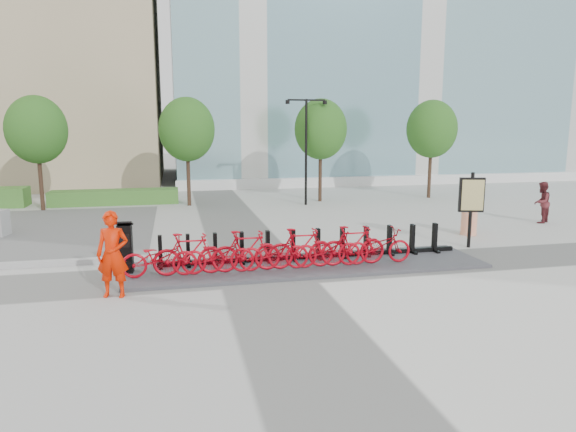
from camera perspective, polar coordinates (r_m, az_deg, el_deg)
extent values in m
plane|color=beige|center=(13.45, -2.78, -6.29)|extent=(120.00, 120.00, 0.00)
cube|color=teal|center=(42.76, 10.60, 20.94)|extent=(32.00, 16.00, 24.00)
cube|color=#316B21|center=(26.30, -18.65, 2.01)|extent=(6.00, 1.20, 0.70)
cylinder|color=black|center=(25.50, -25.80, 3.90)|extent=(0.18, 0.18, 3.00)
ellipsoid|color=#285E22|center=(25.40, -26.16, 8.61)|extent=(2.60, 2.60, 2.99)
cylinder|color=black|center=(24.84, -11.01, 4.58)|extent=(0.18, 0.18, 3.00)
ellipsoid|color=#285E22|center=(24.73, -11.17, 9.43)|extent=(2.60, 2.60, 2.99)
cylinder|color=black|center=(25.84, 3.60, 4.95)|extent=(0.18, 0.18, 3.00)
ellipsoid|color=#285E22|center=(25.74, 3.65, 9.61)|extent=(2.60, 2.60, 2.99)
cylinder|color=black|center=(28.11, 15.48, 5.01)|extent=(0.18, 0.18, 3.00)
ellipsoid|color=#285E22|center=(28.02, 15.68, 9.29)|extent=(2.60, 2.60, 2.99)
cylinder|color=black|center=(24.55, 2.02, 7.03)|extent=(0.12, 0.12, 5.00)
cube|color=black|center=(24.43, 1.01, 12.77)|extent=(0.90, 0.08, 0.08)
cube|color=black|center=(24.66, 3.09, 12.73)|extent=(0.90, 0.08, 0.08)
cylinder|color=black|center=(24.33, -0.05, 12.55)|extent=(0.20, 0.20, 0.18)
cylinder|color=black|center=(24.78, 4.12, 12.48)|extent=(0.20, 0.20, 0.18)
cube|color=#44444A|center=(13.99, 2.28, -5.48)|extent=(9.60, 2.40, 0.08)
imported|color=#A30411|center=(13.08, -14.10, -4.50)|extent=(1.84, 0.64, 0.97)
imported|color=#A30411|center=(13.06, -10.94, -4.16)|extent=(1.78, 0.50, 1.07)
imported|color=#A30411|center=(13.11, -7.78, -4.25)|extent=(1.84, 0.64, 0.97)
imported|color=#A30411|center=(13.18, -4.66, -3.88)|extent=(1.78, 0.50, 1.07)
imported|color=#A30411|center=(13.30, -1.58, -3.96)|extent=(1.84, 0.64, 0.97)
imported|color=#A30411|center=(13.44, 1.44, -3.57)|extent=(1.78, 0.50, 1.07)
imported|color=#A30411|center=(13.64, 4.38, -3.63)|extent=(1.84, 0.64, 0.97)
imported|color=#A30411|center=(13.85, 7.24, -3.24)|extent=(1.78, 0.50, 1.07)
imported|color=#A30411|center=(14.12, 9.99, -3.28)|extent=(1.84, 0.64, 0.97)
cube|color=black|center=(13.65, -17.61, -3.49)|extent=(0.36, 0.31, 1.23)
cube|color=black|center=(13.52, -17.75, -0.79)|extent=(0.43, 0.37, 0.16)
cube|color=black|center=(13.45, -17.72, -2.65)|extent=(0.25, 0.03, 0.34)
imported|color=red|center=(12.00, -18.91, -4.05)|extent=(0.79, 0.60, 1.94)
imported|color=maroon|center=(22.39, 26.35, 1.37)|extent=(1.00, 0.95, 1.62)
cylinder|color=#EE530C|center=(18.97, 19.48, -0.43)|extent=(0.56, 0.56, 1.05)
cylinder|color=black|center=(16.91, 19.63, 0.60)|extent=(0.11, 0.11, 2.36)
cube|color=black|center=(16.84, 19.73, 2.23)|extent=(0.77, 0.31, 1.07)
cube|color=tan|center=(16.79, 19.84, 2.20)|extent=(0.65, 0.20, 0.94)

